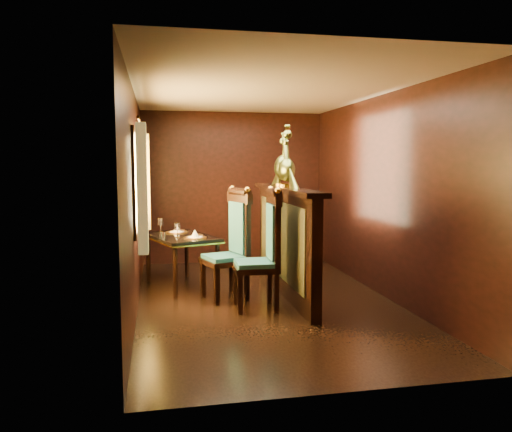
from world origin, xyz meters
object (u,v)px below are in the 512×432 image
object	(u,v)px
chair_left	(267,245)
peacock_right	(284,156)
dining_table	(181,240)
chair_right	(234,240)
peacock_left	(287,160)

from	to	relation	value
chair_left	peacock_right	xyz separation A→B (m)	(0.37, 0.69, 1.02)
chair_left	dining_table	bearing A→B (deg)	129.22
chair_right	peacock_right	world-z (taller)	peacock_right
chair_right	peacock_right	distance (m)	1.24
chair_left	peacock_right	world-z (taller)	peacock_right
peacock_left	peacock_right	distance (m)	0.17
dining_table	peacock_left	bearing A→B (deg)	-46.38
chair_right	peacock_right	size ratio (longest dim) A/B	1.80
chair_left	chair_right	world-z (taller)	chair_left
peacock_right	chair_right	bearing A→B (deg)	-165.18
dining_table	peacock_right	world-z (taller)	peacock_right
dining_table	peacock_right	distance (m)	1.77
chair_right	peacock_right	bearing A→B (deg)	-3.26
dining_table	chair_right	bearing A→B (deg)	-67.15
peacock_left	dining_table	bearing A→B (deg)	152.66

